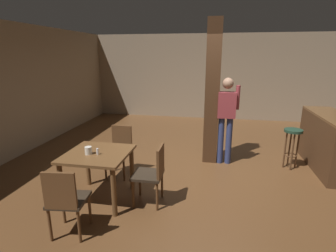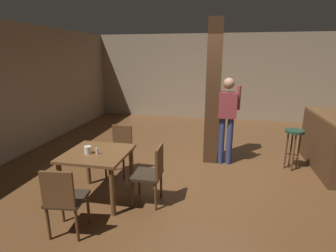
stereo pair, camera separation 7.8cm
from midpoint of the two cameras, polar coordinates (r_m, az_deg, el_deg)
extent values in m
plane|color=brown|center=(5.01, 7.60, -10.13)|extent=(10.80, 10.80, 0.00)
cube|color=gray|center=(9.06, 10.08, 10.41)|extent=(8.00, 0.10, 2.80)
cube|color=gray|center=(6.26, -31.66, 6.26)|extent=(0.10, 9.00, 2.80)
cube|color=#422816|center=(5.23, 10.22, 6.93)|extent=(0.28, 0.28, 2.80)
cube|color=brown|center=(4.02, -14.65, -5.79)|extent=(0.91, 0.91, 0.04)
cylinder|color=brown|center=(4.34, -7.44, -9.11)|extent=(0.07, 0.07, 0.71)
cylinder|color=brown|center=(4.64, -16.58, -8.01)|extent=(0.07, 0.07, 0.71)
cylinder|color=brown|center=(3.70, -11.40, -13.87)|extent=(0.07, 0.07, 0.71)
cylinder|color=brown|center=(4.05, -21.75, -12.08)|extent=(0.07, 0.07, 0.71)
cube|color=#2D2319|center=(4.79, -10.29, -5.64)|extent=(0.44, 0.44, 0.04)
cube|color=brown|center=(4.88, -9.46, -2.40)|extent=(0.38, 0.06, 0.45)
cylinder|color=brown|center=(4.66, -9.11, -9.20)|extent=(0.04, 0.04, 0.43)
cylinder|color=brown|center=(4.80, -12.97, -8.63)|extent=(0.04, 0.04, 0.43)
cylinder|color=brown|center=(4.95, -7.45, -7.60)|extent=(0.04, 0.04, 0.43)
cylinder|color=brown|center=(5.09, -11.13, -7.12)|extent=(0.04, 0.04, 0.43)
cube|color=#2D2319|center=(3.50, -20.46, -14.64)|extent=(0.47, 0.47, 0.04)
cube|color=brown|center=(3.25, -22.28, -12.79)|extent=(0.38, 0.08, 0.45)
cylinder|color=brown|center=(3.82, -21.48, -15.99)|extent=(0.04, 0.04, 0.43)
cylinder|color=brown|center=(3.69, -16.37, -16.70)|extent=(0.04, 0.04, 0.43)
cylinder|color=brown|center=(3.56, -24.03, -18.74)|extent=(0.04, 0.04, 0.43)
cylinder|color=brown|center=(3.42, -18.56, -19.69)|extent=(0.04, 0.04, 0.43)
cube|color=#2D2319|center=(3.89, -4.08, -10.54)|extent=(0.42, 0.42, 0.04)
cube|color=brown|center=(3.75, -1.29, -7.72)|extent=(0.04, 0.38, 0.45)
cylinder|color=brown|center=(3.89, -7.28, -14.36)|extent=(0.04, 0.04, 0.43)
cylinder|color=brown|center=(4.18, -5.75, -12.06)|extent=(0.04, 0.04, 0.43)
cylinder|color=brown|center=(3.80, -2.09, -14.97)|extent=(0.04, 0.04, 0.43)
cylinder|color=brown|center=(4.10, -0.95, -12.55)|extent=(0.04, 0.04, 0.43)
cylinder|color=silver|center=(3.96, -16.53, -5.03)|extent=(0.10, 0.10, 0.11)
cylinder|color=silver|center=(3.92, -14.68, -5.30)|extent=(0.03, 0.03, 0.09)
cube|color=maroon|center=(5.18, 13.27, 4.44)|extent=(0.35, 0.21, 0.50)
sphere|color=#997056|center=(5.12, 13.55, 9.00)|extent=(0.22, 0.22, 0.21)
cylinder|color=navy|center=(5.37, 13.65, -3.22)|extent=(0.12, 0.12, 0.95)
cylinder|color=navy|center=(5.36, 11.94, -3.15)|extent=(0.12, 0.12, 0.95)
cylinder|color=maroon|center=(5.17, 15.52, 5.96)|extent=(0.08, 0.08, 0.46)
cylinder|color=maroon|center=(5.15, 11.20, 6.18)|extent=(0.08, 0.08, 0.46)
cube|color=brown|center=(5.70, 33.01, 1.67)|extent=(0.56, 1.76, 0.04)
cube|color=#4C301C|center=(5.80, 31.33, -3.35)|extent=(0.36, 1.76, 1.02)
cylinder|color=#1E3828|center=(5.45, 26.27, -1.05)|extent=(0.33, 0.33, 0.05)
torus|color=#4C301C|center=(5.59, 25.68, -5.88)|extent=(0.24, 0.24, 0.02)
cylinder|color=#4C301C|center=(5.66, 25.54, -4.54)|extent=(0.03, 0.03, 0.73)
cylinder|color=#4C301C|center=(5.46, 26.06, -5.30)|extent=(0.03, 0.03, 0.73)
cylinder|color=#4C301C|center=(5.59, 26.87, -4.95)|extent=(0.03, 0.03, 0.73)
cylinder|color=#4C301C|center=(5.53, 24.71, -4.88)|extent=(0.03, 0.03, 0.73)
camera|label=1|loc=(0.04, -89.51, 0.14)|focal=28.00mm
camera|label=2|loc=(0.04, 90.49, -0.14)|focal=28.00mm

